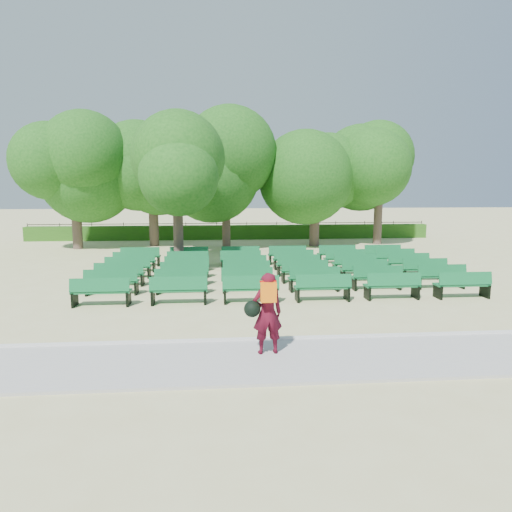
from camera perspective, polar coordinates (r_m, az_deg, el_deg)
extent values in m
plane|color=#C4BE82|center=(16.04, -1.36, -3.38)|extent=(120.00, 120.00, 0.00)
cube|color=#A9A9A5|center=(8.94, 1.66, -12.93)|extent=(30.00, 2.20, 0.06)
cube|color=silver|center=(10.01, 0.90, -10.43)|extent=(30.00, 0.12, 0.10)
cube|color=#2A5D18|center=(29.82, -3.03, 2.99)|extent=(26.00, 0.70, 0.90)
cube|color=#116231|center=(16.64, 2.16, -1.52)|extent=(1.66, 0.55, 0.05)
cube|color=#116231|center=(16.42, 2.25, -0.85)|extent=(1.64, 0.22, 0.38)
cylinder|color=brown|center=(18.87, -9.68, 2.53)|extent=(0.40, 0.40, 2.76)
ellipsoid|color=#215D18|center=(18.78, -9.86, 9.84)|extent=(3.73, 3.73, 3.35)
imported|color=#490A19|center=(8.99, 1.43, -7.17)|extent=(0.63, 0.45, 1.62)
cube|color=orange|center=(8.70, 1.58, -4.55)|extent=(0.30, 0.15, 0.38)
sphere|color=black|center=(8.88, -0.48, -6.64)|extent=(0.32, 0.32, 0.32)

